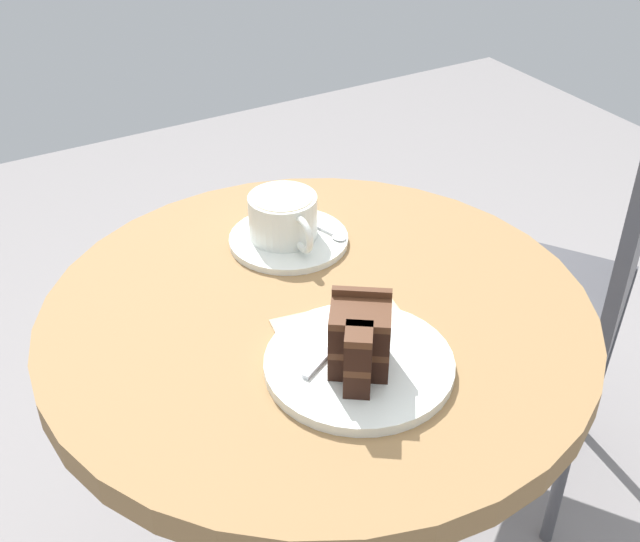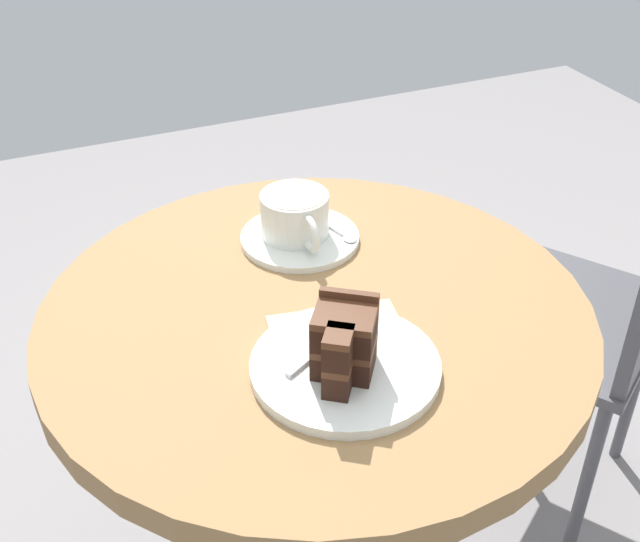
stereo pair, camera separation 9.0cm
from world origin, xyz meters
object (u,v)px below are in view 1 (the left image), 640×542
object	(u,v)px
napkin	(360,348)
coffee_cup	(284,216)
fork	(349,330)
saucer	(289,239)
cafe_chair	(571,272)
cake_slice	(360,341)
teaspoon	(323,229)
cake_plate	(359,364)

from	to	relation	value
napkin	coffee_cup	bearing A→B (deg)	172.71
coffee_cup	fork	bearing A→B (deg)	-8.72
saucer	cafe_chair	size ratio (longest dim) A/B	0.18
coffee_cup	cake_slice	xyz separation A→B (m)	(0.28, -0.06, 0.01)
fork	cafe_chair	distance (m)	0.69
napkin	cafe_chair	xyz separation A→B (m)	(-0.24, 0.60, -0.24)
coffee_cup	napkin	world-z (taller)	coffee_cup
coffee_cup	teaspoon	bearing A→B (deg)	75.16
saucer	cake_slice	xyz separation A→B (m)	(0.27, -0.06, 0.04)
cake_slice	napkin	bearing A→B (deg)	145.03
cake_plate	napkin	xyz separation A→B (m)	(-0.03, 0.02, -0.00)
cake_slice	napkin	xyz separation A→B (m)	(-0.04, 0.03, -0.05)
saucer	coffee_cup	size ratio (longest dim) A/B	1.29
saucer	cake_plate	size ratio (longest dim) A/B	0.78
cake_plate	cake_slice	size ratio (longest dim) A/B	2.24
teaspoon	fork	size ratio (longest dim) A/B	0.77
teaspoon	fork	bearing A→B (deg)	-39.61
cake_plate	fork	world-z (taller)	fork
coffee_cup	napkin	xyz separation A→B (m)	(0.24, -0.03, -0.04)
coffee_cup	saucer	bearing A→B (deg)	47.58
teaspoon	cake_slice	distance (m)	0.29
cake_plate	cake_slice	world-z (taller)	cake_slice
saucer	coffee_cup	distance (m)	0.04
teaspoon	cake_plate	world-z (taller)	teaspoon
saucer	coffee_cup	world-z (taller)	coffee_cup
cake_slice	teaspoon	bearing A→B (deg)	157.50
fork	napkin	size ratio (longest dim) A/B	0.76
coffee_cup	fork	distance (m)	0.22
cake_plate	fork	xyz separation A→B (m)	(-0.05, 0.02, 0.01)
napkin	saucer	bearing A→B (deg)	171.52
cafe_chair	teaspoon	bearing A→B (deg)	-32.21
saucer	coffee_cup	xyz separation A→B (m)	(-0.00, -0.00, 0.03)
coffee_cup	fork	world-z (taller)	coffee_cup
saucer	cake_slice	size ratio (longest dim) A/B	1.74
saucer	napkin	world-z (taller)	saucer
napkin	cake_plate	bearing A→B (deg)	-35.14
cafe_chair	napkin	bearing A→B (deg)	-12.02
coffee_cup	cake_slice	bearing A→B (deg)	-11.55
cake_slice	fork	xyz separation A→B (m)	(-0.06, 0.02, -0.03)
coffee_cup	teaspoon	world-z (taller)	coffee_cup
saucer	cafe_chair	world-z (taller)	cafe_chair
cake_plate	napkin	size ratio (longest dim) A/B	1.15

